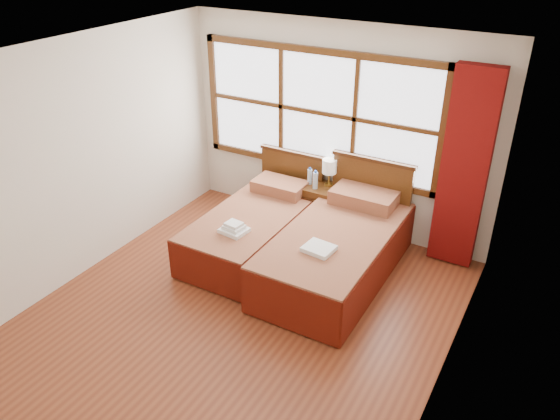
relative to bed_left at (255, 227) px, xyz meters
The scene contains 15 objects.
floor 1.35m from the bed_left, 65.34° to the right, with size 4.50×4.50×0.00m, color brown.
ceiling 2.66m from the bed_left, 65.34° to the right, with size 4.50×4.50×0.00m, color white.
wall_back 1.56m from the bed_left, 62.40° to the left, with size 4.00×4.00×0.00m, color silver.
wall_left 2.13m from the bed_left, 140.44° to the right, with size 4.50×4.50×0.00m, color silver.
wall_right 2.99m from the bed_left, 25.16° to the right, with size 4.50×4.50×0.00m, color silver.
window 1.61m from the bed_left, 73.52° to the left, with size 3.16×0.06×1.56m.
curtain 2.50m from the bed_left, 22.99° to the left, with size 0.50×0.16×2.30m, color maroon.
bed_left is the anchor object (origin of this frame).
bed_right 1.10m from the bed_left, ahead, with size 1.11×2.15×1.08m.
nightstand 0.93m from the bed_left, 58.99° to the left, with size 0.47×0.46×0.62m.
towels_left 0.58m from the bed_left, 83.80° to the right, with size 0.31×0.28×0.12m.
towels_right 1.23m from the bed_left, 24.10° to the right, with size 0.33×0.29×0.05m.
lamp 1.19m from the bed_left, 57.87° to the left, with size 0.18×0.18×0.35m.
bottle_near 0.97m from the bed_left, 67.53° to the left, with size 0.06×0.06×0.23m.
bottle_far 0.95m from the bed_left, 57.82° to the left, with size 0.06×0.06×0.24m.
Camera 1 is at (2.54, -3.61, 3.62)m, focal length 35.00 mm.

